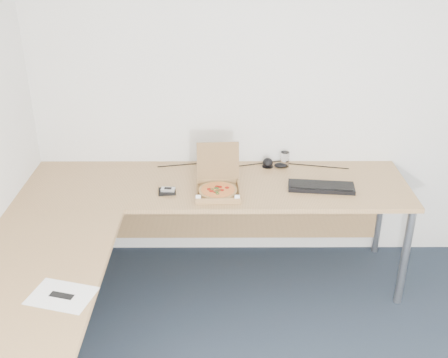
{
  "coord_description": "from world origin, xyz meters",
  "views": [
    {
      "loc": [
        -0.46,
        -1.75,
        2.31
      ],
      "look_at": [
        -0.45,
        1.28,
        0.82
      ],
      "focal_mm": 43.26,
      "sensor_mm": 36.0,
      "label": 1
    }
  ],
  "objects_px": {
    "drinking_glass": "(285,159)",
    "keyboard": "(321,187)",
    "desk": "(160,221)",
    "pizza_box": "(218,188)",
    "wallet": "(167,191)"
  },
  "relations": [
    {
      "from": "wallet",
      "to": "keyboard",
      "type": "bearing_deg",
      "value": -3.42
    },
    {
      "from": "keyboard",
      "to": "wallet",
      "type": "height_order",
      "value": "keyboard"
    },
    {
      "from": "desk",
      "to": "keyboard",
      "type": "xyz_separation_m",
      "value": [
        1.0,
        0.35,
        0.04
      ]
    },
    {
      "from": "pizza_box",
      "to": "keyboard",
      "type": "relative_size",
      "value": 0.76
    },
    {
      "from": "drinking_glass",
      "to": "desk",
      "type": "bearing_deg",
      "value": -139.16
    },
    {
      "from": "keyboard",
      "to": "drinking_glass",
      "type": "bearing_deg",
      "value": 126.47
    },
    {
      "from": "pizza_box",
      "to": "drinking_glass",
      "type": "relative_size",
      "value": 2.98
    },
    {
      "from": "keyboard",
      "to": "desk",
      "type": "bearing_deg",
      "value": -154.48
    },
    {
      "from": "pizza_box",
      "to": "wallet",
      "type": "bearing_deg",
      "value": 177.18
    },
    {
      "from": "desk",
      "to": "wallet",
      "type": "relative_size",
      "value": 23.41
    },
    {
      "from": "desk",
      "to": "pizza_box",
      "type": "distance_m",
      "value": 0.45
    },
    {
      "from": "pizza_box",
      "to": "drinking_glass",
      "type": "distance_m",
      "value": 0.61
    },
    {
      "from": "desk",
      "to": "keyboard",
      "type": "distance_m",
      "value": 1.06
    },
    {
      "from": "drinking_glass",
      "to": "keyboard",
      "type": "bearing_deg",
      "value": -59.92
    },
    {
      "from": "pizza_box",
      "to": "keyboard",
      "type": "xyz_separation_m",
      "value": [
        0.66,
        0.05,
        -0.02
      ]
    }
  ]
}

